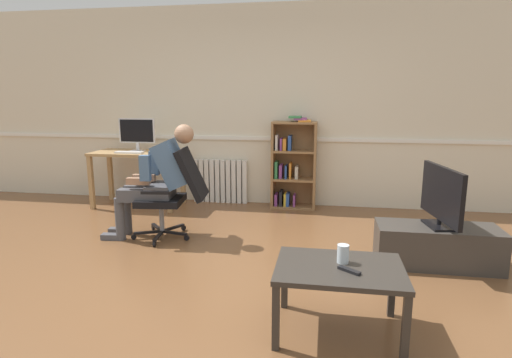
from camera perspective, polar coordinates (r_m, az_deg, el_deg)
The scene contains 15 objects.
ground_plane at distance 3.55m, azimuth -4.82°, elevation -13.80°, with size 18.00×18.00×0.00m, color brown.
back_wall at distance 5.82m, azimuth 1.53°, elevation 9.80°, with size 12.00×0.13×2.70m.
computer_desk at distance 5.90m, azimuth -15.95°, elevation 2.47°, with size 1.18×0.59×0.76m.
imac_monitor at distance 5.93m, azimuth -15.97°, elevation 6.17°, with size 0.51×0.14×0.44m.
keyboard at distance 5.77m, azimuth -16.95°, elevation 3.51°, with size 0.37×0.12×0.02m, color white.
computer_mouse at distance 5.64m, azimuth -13.54°, elevation 3.57°, with size 0.06×0.10×0.03m, color white.
bookshelf at distance 5.64m, azimuth 4.94°, elevation 1.91°, with size 0.59×0.29×1.24m.
radiator at distance 5.96m, azimuth -4.87°, elevation -0.29°, with size 0.77×0.08×0.61m.
office_chair at distance 4.49m, azimuth -11.03°, elevation -1.51°, with size 0.81×0.63×0.97m.
person_seated at distance 4.51m, azimuth -13.33°, elevation 0.11°, with size 1.01×0.42×1.22m.
tv_stand at distance 4.12m, azimuth 23.50°, elevation -8.38°, with size 1.06×0.43×0.36m.
tv_screen at distance 3.99m, azimuth 24.04°, elevation -2.12°, with size 0.25×0.76×0.54m.
coffee_table at distance 2.76m, azimuth 11.32°, elevation -12.70°, with size 0.80×0.58×0.45m.
drinking_glass at distance 2.77m, azimuth 11.81°, elevation -9.98°, with size 0.08×0.08×0.12m, color silver.
spare_remote at distance 2.67m, azimuth 12.62°, elevation -12.09°, with size 0.04×0.15×0.02m, color black.
Camera 1 is at (0.82, -3.11, 1.51)m, focal length 29.26 mm.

